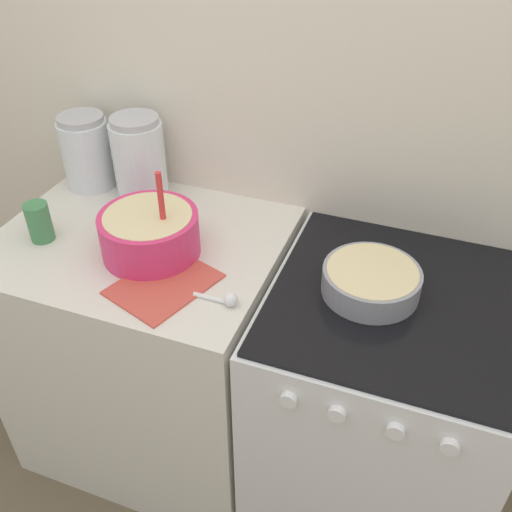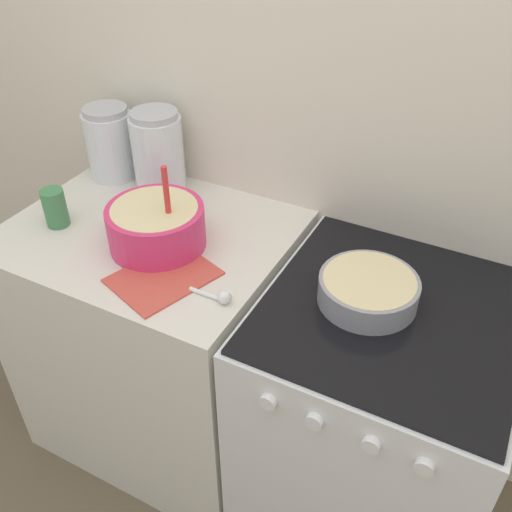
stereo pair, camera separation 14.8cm
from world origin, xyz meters
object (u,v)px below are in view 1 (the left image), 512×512
Objects in this scene: stove at (375,410)px; baking_pan at (371,280)px; tin_can at (39,222)px; mixing_bowl at (150,232)px; storage_jar_left at (87,156)px; storage_jar_middle at (140,163)px.

stove is 0.48m from baking_pan.
stove is 7.71× the size of tin_can.
mixing_bowl is 0.45m from storage_jar_left.
storage_jar_left is 0.91× the size of storage_jar_middle.
stove is 3.28× the size of mixing_bowl.
mixing_bowl is at bearing 8.82° from tin_can.
stove is at bearing 3.59° from mixing_bowl.
mixing_bowl reaches higher than storage_jar_left.
baking_pan is at bearing -16.28° from storage_jar_middle.
tin_can is at bearing -114.92° from storage_jar_middle.
storage_jar_left is (-1.03, 0.23, 0.54)m from stove.
mixing_bowl is (-0.67, -0.04, 0.51)m from stove.
mixing_bowl is at bearing -36.08° from storage_jar_left.
storage_jar_left is at bearing 97.85° from tin_can.
baking_pan reaches higher than stove.
storage_jar_middle is at bearing 164.99° from stove.
mixing_bowl reaches higher than tin_can.
stove is at bearing -15.01° from storage_jar_middle.
tin_can is at bearing -82.15° from storage_jar_left.
storage_jar_middle is at bearing 0.00° from storage_jar_left.
mixing_bowl is at bearing -56.71° from storage_jar_middle.
stove is 1.11m from tin_can.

